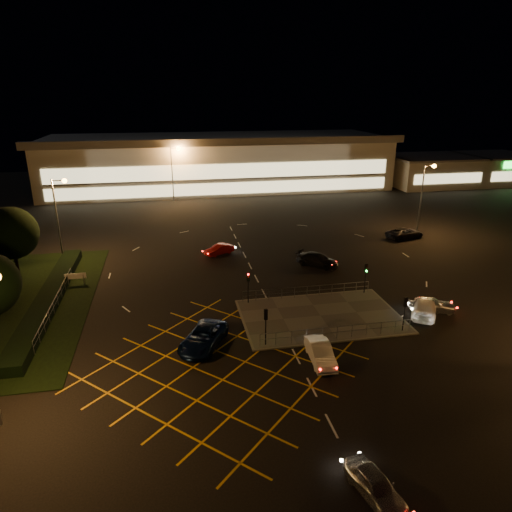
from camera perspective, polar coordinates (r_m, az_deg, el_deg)
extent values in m
plane|color=black|center=(43.64, 4.70, -6.61)|extent=(180.00, 180.00, 0.00)
cube|color=#4C4944|center=(42.47, 8.05, -7.45)|extent=(14.00, 9.00, 0.12)
cube|color=black|center=(48.96, -24.42, -4.75)|extent=(2.00, 26.00, 1.00)
cube|color=beige|center=(101.17, -4.81, 11.56)|extent=(70.00, 25.00, 10.00)
cube|color=slate|center=(100.57, -4.90, 14.49)|extent=(72.00, 26.50, 0.60)
cube|color=#FFEAA5|center=(88.85, -3.88, 10.44)|extent=(66.00, 0.20, 3.00)
cube|color=#FFEAA5|center=(89.42, -3.83, 8.42)|extent=(66.00, 0.20, 2.20)
cube|color=beige|center=(109.05, 20.92, 9.88)|extent=(18.00, 14.00, 6.00)
cube|color=slate|center=(108.62, 21.13, 11.51)|extent=(18.80, 14.80, 0.40)
cube|color=#FFEAA5|center=(103.26, 22.91, 8.91)|extent=(15.30, 0.20, 2.00)
cube|color=beige|center=(118.19, 27.64, 9.62)|extent=(14.00, 14.00, 6.00)
cube|color=slate|center=(117.80, 27.89, 11.12)|extent=(14.80, 14.80, 0.40)
cylinder|color=slate|center=(58.84, -23.55, 4.00)|extent=(0.20, 0.20, 10.00)
cylinder|color=slate|center=(57.70, -23.52, 8.64)|extent=(1.40, 0.12, 0.12)
sphere|color=orange|center=(57.57, -22.82, 8.66)|extent=(0.56, 0.56, 0.56)
cylinder|color=slate|center=(68.84, 19.90, 6.57)|extent=(0.20, 0.20, 10.00)
cylinder|color=slate|center=(68.36, 20.89, 10.48)|extent=(1.40, 0.12, 0.12)
sphere|color=orange|center=(68.74, 21.39, 10.42)|extent=(0.56, 0.56, 0.56)
cylinder|color=slate|center=(86.75, -10.42, 9.94)|extent=(0.20, 0.20, 10.00)
cylinder|color=slate|center=(86.10, -10.14, 13.11)|extent=(1.40, 0.12, 0.12)
sphere|color=orange|center=(86.12, -9.66, 13.11)|extent=(0.56, 0.56, 0.56)
cylinder|color=slate|center=(97.71, 14.12, 10.75)|extent=(0.20, 0.20, 10.00)
cylinder|color=slate|center=(97.42, 14.75, 13.53)|extent=(1.40, 0.12, 0.12)
sphere|color=orange|center=(97.73, 15.13, 13.49)|extent=(0.56, 0.56, 0.56)
cylinder|color=black|center=(36.85, 1.22, -8.98)|extent=(0.10, 0.10, 3.00)
cube|color=black|center=(36.29, 1.23, -7.32)|extent=(0.28, 0.18, 0.90)
sphere|color=#19FF33|center=(36.40, 1.19, -7.23)|extent=(0.16, 0.16, 0.16)
cylinder|color=black|center=(40.85, 18.04, -7.00)|extent=(0.10, 0.10, 3.00)
cube|color=black|center=(40.34, 18.22, -5.47)|extent=(0.28, 0.18, 0.90)
sphere|color=#19FF33|center=(40.44, 18.13, -5.40)|extent=(0.16, 0.16, 0.16)
cylinder|color=black|center=(43.89, -0.99, -4.04)|extent=(0.10, 0.10, 3.00)
cube|color=black|center=(43.42, -1.00, -2.60)|extent=(0.28, 0.18, 0.90)
sphere|color=#FF0C0C|center=(43.31, -0.97, -2.66)|extent=(0.16, 0.16, 0.16)
cylinder|color=black|center=(47.30, 13.49, -2.81)|extent=(0.10, 0.10, 3.00)
cube|color=black|center=(46.86, 13.61, -1.45)|extent=(0.28, 0.18, 0.90)
sphere|color=#19FF33|center=(46.75, 13.67, -1.51)|extent=(0.16, 0.16, 0.16)
cylinder|color=black|center=(57.17, -27.74, -0.84)|extent=(0.36, 0.36, 2.88)
sphere|color=black|center=(56.17, -28.31, 2.53)|extent=(5.76, 5.76, 5.76)
imported|color=silver|center=(26.45, 14.68, -25.97)|extent=(2.43, 4.16, 1.33)
imported|color=white|center=(35.68, 8.07, -11.89)|extent=(1.79, 4.50, 1.46)
imported|color=#0B1A42|center=(37.43, -6.60, -10.10)|extent=(4.90, 6.20, 1.57)
imported|color=black|center=(54.24, 7.69, -0.47)|extent=(5.14, 5.01, 1.48)
imported|color=silver|center=(45.67, 21.15, -5.72)|extent=(4.46, 2.39, 1.44)
imported|color=#990E0B|center=(57.80, -4.63, 0.81)|extent=(3.97, 2.98, 1.25)
imported|color=black|center=(67.26, 18.11, 2.73)|extent=(5.87, 3.71, 1.51)
imported|color=white|center=(44.84, 20.35, -6.06)|extent=(4.64, 5.46, 1.50)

